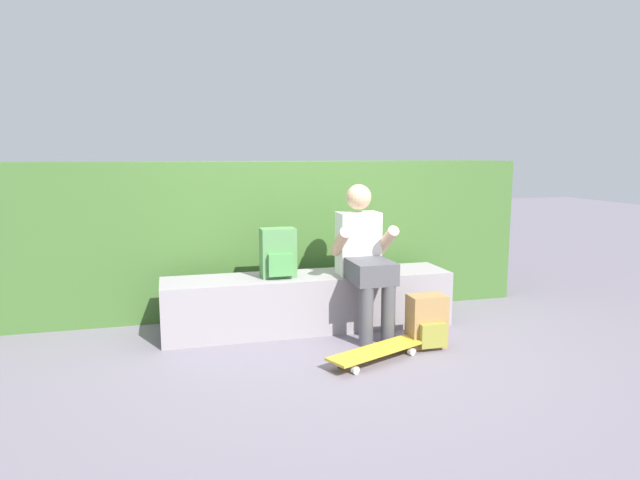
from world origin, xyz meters
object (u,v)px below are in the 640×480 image
(bench_main, at_px, (309,302))
(skateboard_near_person, at_px, (377,351))
(backpack_on_bench, at_px, (278,254))
(person_skater, at_px, (364,254))
(backpack_on_ground, at_px, (427,322))

(bench_main, relative_size, skateboard_near_person, 2.95)
(backpack_on_bench, bearing_deg, skateboard_near_person, -57.94)
(skateboard_near_person, bearing_deg, bench_main, 107.81)
(bench_main, bearing_deg, person_skater, -28.55)
(person_skater, xyz_separation_m, skateboard_near_person, (-0.13, -0.65, -0.58))
(person_skater, distance_m, skateboard_near_person, 0.88)
(backpack_on_bench, xyz_separation_m, backpack_on_ground, (1.01, -0.67, -0.46))
(skateboard_near_person, height_order, backpack_on_ground, backpack_on_ground)
(bench_main, height_order, backpack_on_bench, backpack_on_bench)
(skateboard_near_person, xyz_separation_m, backpack_on_bench, (-0.54, 0.86, 0.58))
(bench_main, xyz_separation_m, backpack_on_ground, (0.75, -0.68, -0.04))
(person_skater, bearing_deg, bench_main, 151.45)
(backpack_on_bench, distance_m, backpack_on_ground, 1.30)
(person_skater, height_order, backpack_on_bench, person_skater)
(bench_main, xyz_separation_m, person_skater, (0.41, -0.22, 0.43))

